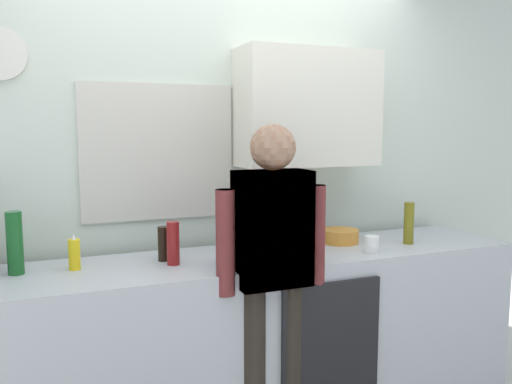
# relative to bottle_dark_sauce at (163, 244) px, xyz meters

# --- Properties ---
(kitchen_counter) EXTENTS (3.13, 0.64, 0.89)m
(kitchen_counter) POSITION_rel_bottle_dark_sauce_xyz_m (0.45, -0.08, -0.54)
(kitchen_counter) COLOR #B2B7BC
(kitchen_counter) RESTS_ON ground_plane
(dishwasher_panel) EXTENTS (0.56, 0.02, 0.81)m
(dishwasher_panel) POSITION_rel_bottle_dark_sauce_xyz_m (0.77, -0.41, -0.58)
(dishwasher_panel) COLOR black
(dishwasher_panel) RESTS_ON ground_plane
(back_wall_assembly) EXTENTS (4.73, 0.42, 2.60)m
(back_wall_assembly) POSITION_rel_bottle_dark_sauce_xyz_m (0.50, 0.32, 0.37)
(back_wall_assembly) COLOR silver
(back_wall_assembly) RESTS_ON ground_plane
(bottle_dark_sauce) EXTENTS (0.06, 0.06, 0.18)m
(bottle_dark_sauce) POSITION_rel_bottle_dark_sauce_xyz_m (0.00, 0.00, 0.00)
(bottle_dark_sauce) COLOR black
(bottle_dark_sauce) RESTS_ON kitchen_counter
(bottle_olive_oil) EXTENTS (0.06, 0.06, 0.25)m
(bottle_olive_oil) POSITION_rel_bottle_dark_sauce_xyz_m (1.44, -0.16, 0.04)
(bottle_olive_oil) COLOR olive
(bottle_olive_oil) RESTS_ON kitchen_counter
(bottle_green_wine) EXTENTS (0.07, 0.07, 0.30)m
(bottle_green_wine) POSITION_rel_bottle_dark_sauce_xyz_m (-0.70, 0.02, 0.06)
(bottle_green_wine) COLOR #195923
(bottle_green_wine) RESTS_ON kitchen_counter
(bottle_red_vinegar) EXTENTS (0.06, 0.06, 0.22)m
(bottle_red_vinegar) POSITION_rel_bottle_dark_sauce_xyz_m (0.03, -0.10, 0.02)
(bottle_red_vinegar) COLOR maroon
(bottle_red_vinegar) RESTS_ON kitchen_counter
(cup_white_mug) EXTENTS (0.08, 0.08, 0.09)m
(cup_white_mug) POSITION_rel_bottle_dark_sauce_xyz_m (1.10, -0.27, -0.04)
(cup_white_mug) COLOR white
(cup_white_mug) RESTS_ON kitchen_counter
(cup_blue_mug) EXTENTS (0.08, 0.08, 0.10)m
(cup_blue_mug) POSITION_rel_bottle_dark_sauce_xyz_m (0.28, -0.15, -0.04)
(cup_blue_mug) COLOR #3351B2
(cup_blue_mug) RESTS_ON kitchen_counter
(cup_yellow_cup) EXTENTS (0.07, 0.07, 0.08)m
(cup_yellow_cup) POSITION_rel_bottle_dark_sauce_xyz_m (0.75, 0.04, -0.05)
(cup_yellow_cup) COLOR yellow
(cup_yellow_cup) RESTS_ON kitchen_counter
(mixing_bowl) EXTENTS (0.22, 0.22, 0.08)m
(mixing_bowl) POSITION_rel_bottle_dark_sauce_xyz_m (1.08, 0.02, -0.05)
(mixing_bowl) COLOR orange
(mixing_bowl) RESTS_ON kitchen_counter
(dish_soap) EXTENTS (0.06, 0.06, 0.18)m
(dish_soap) POSITION_rel_bottle_dark_sauce_xyz_m (-0.44, -0.00, -0.01)
(dish_soap) COLOR yellow
(dish_soap) RESTS_ON kitchen_counter
(person_at_sink) EXTENTS (0.57, 0.22, 1.60)m
(person_at_sink) POSITION_rel_bottle_dark_sauce_xyz_m (0.45, -0.38, -0.04)
(person_at_sink) COLOR brown
(person_at_sink) RESTS_ON ground_plane
(person_guest) EXTENTS (0.57, 0.22, 1.60)m
(person_guest) POSITION_rel_bottle_dark_sauce_xyz_m (0.45, -0.38, -0.04)
(person_guest) COLOR brown
(person_guest) RESTS_ON ground_plane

